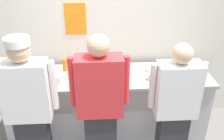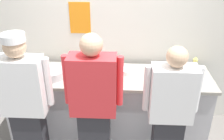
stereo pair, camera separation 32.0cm
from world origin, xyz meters
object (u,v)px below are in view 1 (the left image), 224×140
Objects in this scene: chef_far_right at (175,108)px; plate_stack_front at (126,70)px; plate_stack_rear at (172,77)px; sheet_tray at (93,73)px; squeeze_bottle_secondary at (65,64)px; ramekin_green_sauce at (166,69)px; mixing_bowl_steel at (50,77)px; chef_center at (100,106)px; chef_near_left at (29,109)px; squeeze_bottle_primary at (190,59)px; deli_cup at (152,77)px; chefs_knife at (181,70)px; ramekin_orange_sauce at (149,70)px.

plate_stack_front is (-0.46, 0.74, 0.10)m from chef_far_right.
plate_stack_rear reaches higher than sheet_tray.
sheet_tray is 0.40m from squeeze_bottle_secondary.
mixing_bowl_steel is at bearing -173.43° from ramekin_green_sauce.
chef_near_left is at bearing -179.24° from chef_center.
squeeze_bottle_secondary reaches higher than plate_stack_front.
chef_near_left is 9.38× the size of squeeze_bottle_primary.
plate_stack_front is at bearing 121.94° from chef_far_right.
chef_far_right is at bearing -72.36° from deli_cup.
chef_center is at bearing -146.45° from chefs_knife.
chef_center reaches higher than ramekin_orange_sauce.
chef_center is 1.06m from plate_stack_rear.
chef_far_right is at bearing -116.82° from squeeze_bottle_primary.
ramekin_orange_sauce is at bearing -165.34° from squeeze_bottle_primary.
chef_far_right is 0.88m from plate_stack_front.
squeeze_bottle_secondary is 2.28× the size of deli_cup.
plate_stack_front reaches higher than chefs_knife.
squeeze_bottle_secondary is 1.57m from chefs_knife.
chef_center is at bearing -142.42° from deli_cup.
chef_near_left is 0.74m from chef_center.
sheet_tray is at bearing -178.57° from ramekin_green_sauce.
chef_far_right is 7.83× the size of squeeze_bottle_secondary.
ramekin_green_sauce is (1.51, 0.17, -0.03)m from mixing_bowl_steel.
ramekin_green_sauce is (0.90, 0.74, 0.04)m from chef_center.
chef_center is 7.06× the size of plate_stack_rear.
plate_stack_rear is 0.27m from deli_cup.
chefs_knife is (1.11, 0.74, 0.02)m from chef_center.
chef_near_left reaches higher than deli_cup.
chef_far_right reaches higher than squeeze_bottle_primary.
deli_cup is (-0.26, -0.01, 0.02)m from plate_stack_rear.
chef_far_right reaches higher than squeeze_bottle_secondary.
chefs_knife is at bearing -3.46° from squeeze_bottle_secondary.
chef_near_left reaches higher than sheet_tray.
plate_stack_front is (0.36, 0.74, 0.04)m from chef_center.
mixing_bowl_steel is at bearing -119.61° from squeeze_bottle_secondary.
mixing_bowl_steel is 1.80× the size of squeeze_bottle_primary.
squeeze_bottle_secondary is at bearing 60.39° from mixing_bowl_steel.
deli_cup is 0.51m from chefs_knife.
chef_near_left reaches higher than ramekin_orange_sauce.
ramekin_green_sauce is 1.03× the size of deli_cup.
squeeze_bottle_primary is at bearing 14.66° from ramekin_orange_sauce.
sheet_tray is 4.64× the size of deli_cup.
plate_stack_rear is at bearing 78.76° from chef_far_right.
chef_far_right is at bearing -78.65° from ramekin_orange_sauce.
ramekin_green_sauce is 0.21m from chefs_knife.
mixing_bowl_steel is 1.52m from ramekin_green_sauce.
mixing_bowl_steel is at bearing -169.49° from plate_stack_front.
squeeze_bottle_secondary is (0.15, 0.27, 0.05)m from mixing_bowl_steel.
squeeze_bottle_secondary is at bearing 118.57° from chef_center.
plate_stack_rear is (1.67, 0.53, 0.04)m from chef_near_left.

